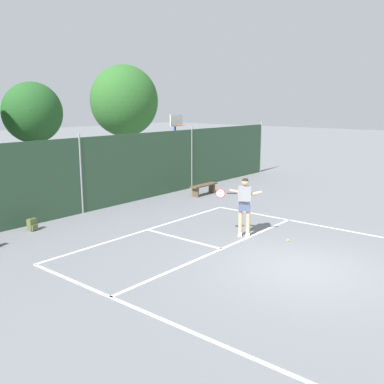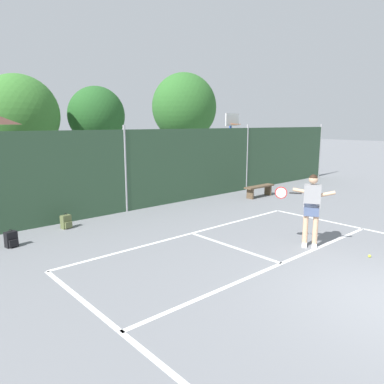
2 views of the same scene
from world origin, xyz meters
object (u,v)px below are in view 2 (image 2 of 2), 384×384
Objects in this scene: basketball_hoop at (231,139)px; courtside_bench at (259,189)px; tennis_player at (311,204)px; backpack_olive at (66,222)px; tennis_ball at (369,256)px; backpack_black at (11,240)px.

basketball_hoop is 3.75m from courtside_bench.
backpack_olive is (-3.93, 5.68, -0.92)m from tennis_player.
tennis_ball is 0.04× the size of courtside_bench.
courtside_bench is at bearing -115.02° from basketball_hoop.
basketball_hoop is 1.91× the size of tennis_player.
tennis_player is 4.01× the size of backpack_black.
backpack_olive is at bearing 22.05° from backpack_black.
tennis_ball is at bearing -119.24° from basketball_hoop.
tennis_player is at bearing -41.42° from backpack_black.
basketball_hoop reaches higher than tennis_player.
basketball_hoop is at bearing 54.68° from tennis_player.
tennis_player is (-5.47, -7.72, -1.20)m from basketball_hoop.
backpack_olive is at bearing 124.72° from tennis_player.
tennis_player is 6.97m from backpack_olive.
tennis_ball is at bearing -58.33° from backpack_olive.
backpack_black is (-11.12, -2.74, -2.12)m from basketball_hoop.
backpack_black is at bearing 138.58° from tennis_player.
tennis_player is 1.77m from tennis_ball.
courtside_bench reaches higher than tennis_ball.
courtside_bench reaches higher than backpack_olive.
tennis_player reaches higher than backpack_black.
courtside_bench is (-1.36, -2.91, -1.95)m from basketball_hoop.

